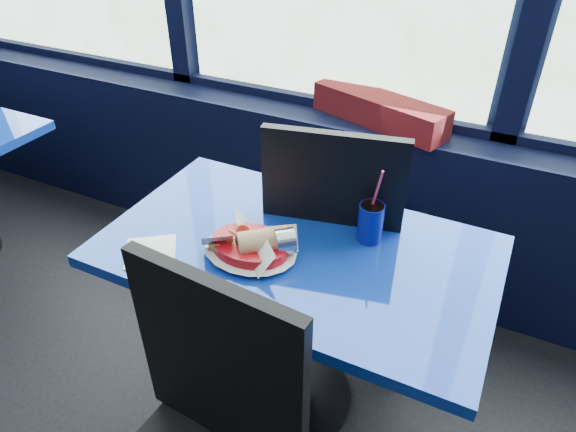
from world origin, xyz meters
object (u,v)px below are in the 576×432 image
Objects in this scene: planter_box at (379,110)px; food_basket at (252,245)px; chair_near_back at (350,234)px; ketchup_bottle at (346,181)px; near_table at (296,290)px; soda_cup at (371,222)px.

food_basket is at bearing -75.79° from planter_box.
planter_box is at bearing 70.58° from food_basket.
food_basket is at bearing 54.51° from chair_near_back.
planter_box is (-0.10, 0.56, 0.25)m from chair_near_back.
chair_near_back is 4.87× the size of ketchup_bottle.
food_basket is (-0.17, -0.40, 0.17)m from chair_near_back.
soda_cup is (0.19, 0.13, 0.25)m from near_table.
planter_box is 2.30× the size of soda_cup.
ketchup_bottle is (0.08, -0.59, -0.01)m from planter_box.
soda_cup reaches higher than ketchup_bottle.
planter_box reaches higher than food_basket.
chair_near_back reaches higher than near_table.
near_table is 4.51× the size of soda_cup.
near_table is at bearing -69.49° from planter_box.
soda_cup is (0.12, -0.18, 0.20)m from chair_near_back.
near_table is 0.40m from ketchup_bottle.
chair_near_back is 0.62m from planter_box.
chair_near_back is at bearing 53.09° from ketchup_bottle.
chair_near_back reaches higher than ketchup_bottle.
soda_cup reaches higher than food_basket.
chair_near_back is at bearing -61.38° from planter_box.
chair_near_back reaches higher than food_basket.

